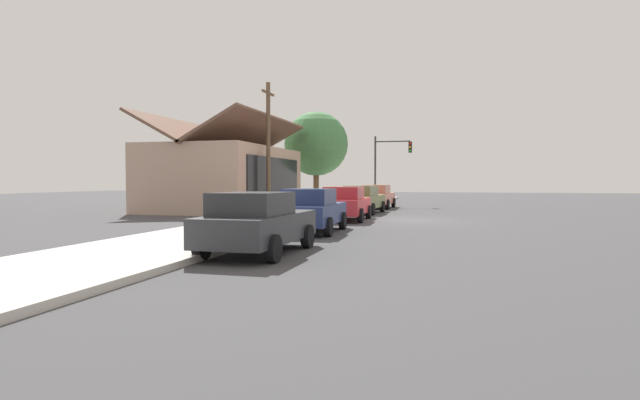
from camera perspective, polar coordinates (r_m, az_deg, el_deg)
ground_plane at (r=25.14m, az=9.49°, el=-2.17°), size 120.00×120.00×0.00m
sidewalk_curb at (r=26.22m, az=-2.80°, el=-1.79°), size 60.00×4.20×0.16m
car_charcoal at (r=13.37m, az=-6.89°, el=-2.45°), size 4.41×2.07×1.59m
car_navy at (r=18.81m, az=-0.93°, el=-1.11°), size 4.47×2.09×1.59m
car_cherry at (r=24.43m, az=2.78°, el=-0.36°), size 4.41×2.12×1.59m
car_olive at (r=29.76m, az=4.68°, el=0.09°), size 4.92×2.12×1.59m
car_coral at (r=35.36m, az=6.29°, el=0.41°), size 4.62×2.09×1.59m
storefront_building at (r=33.76m, az=-10.31°, el=2.53°), size 11.92×6.94×5.87m
shade_tree at (r=40.65m, az=-0.42°, el=6.16°), size 4.97×4.97×7.22m
traffic_light_main at (r=39.29m, az=7.61°, el=4.48°), size 0.37×2.79×5.20m
utility_pole_wooden at (r=30.17m, az=-5.69°, el=6.03°), size 1.80×0.24×7.50m
fire_hydrant_red at (r=19.85m, az=-4.30°, el=-1.86°), size 0.22×0.22×0.71m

